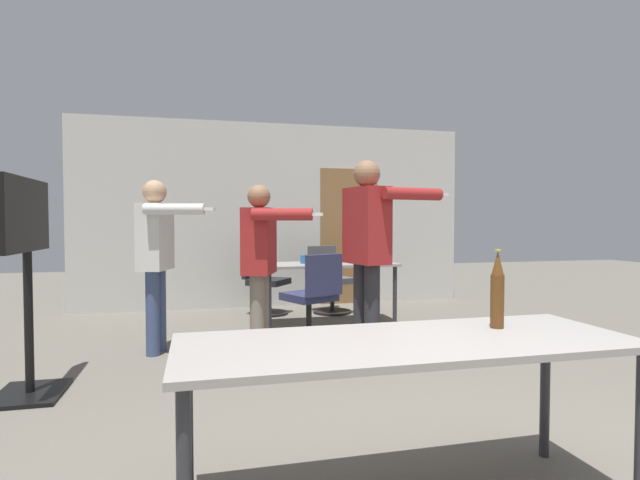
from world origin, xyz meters
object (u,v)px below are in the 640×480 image
Objects in this scene: tv_screen at (27,267)px; office_chair_side_rolled at (313,300)px; office_chair_far_left at (264,283)px; person_near_casual at (261,254)px; person_right_polo at (368,240)px; office_chair_far_right at (329,282)px; drink_cup at (303,259)px; person_left_plaid at (157,249)px; beer_bottle at (497,291)px.

tv_screen is 2.65m from office_chair_side_rolled.
office_chair_far_left is 1.67m from office_chair_side_rolled.
person_right_polo is at bearing 90.27° from person_near_casual.
tv_screen is 0.87× the size of person_right_polo.
office_chair_side_rolled is 1.66m from office_chair_far_right.
office_chair_side_rolled is 9.15× the size of drink_cup.
person_near_casual is at bearing 86.22° from person_left_plaid.
beer_bottle is at bearing -15.81° from person_right_polo.
person_right_polo reaches higher than office_chair_far_left.
beer_bottle is at bearing 42.20° from office_chair_far_left.
office_chair_side_rolled reaches higher than office_chair_far_right.
person_left_plaid is at bearing 19.43° from office_chair_far_right.
tv_screen is at bearing 143.72° from beer_bottle.
office_chair_far_left is 2.43× the size of beer_bottle.
beer_bottle is at bearing 37.18° from person_near_casual.
office_chair_far_right is at bearing 120.52° from office_chair_far_left.
person_left_plaid is 16.39× the size of drink_cup.
person_right_polo is at bearing -83.06° from tv_screen.
office_chair_side_rolled reaches higher than drink_cup.
drink_cup is (0.05, 0.76, 0.37)m from office_chair_side_rolled.
office_chair_far_right is 1.03m from drink_cup.
office_chair_far_left is (0.30, 2.13, -0.53)m from person_near_casual.
office_chair_side_rolled is 2.47× the size of beer_bottle.
office_chair_far_left is at bearing 112.19° from drink_cup.
office_chair_far_left is at bearing 76.57° from office_chair_side_rolled.
person_right_polo is at bearing 64.48° from office_chair_far_right.
tv_screen is 3.15m from beer_bottle.
office_chair_far_left reaches higher than drink_cup.
office_chair_far_right is at bearing 45.27° from office_chair_side_rolled.
office_chair_far_right is at bearing 169.14° from person_near_casual.
office_chair_side_rolled is at bearing -171.01° from person_right_polo.
beer_bottle is (-0.40, -4.55, 0.50)m from office_chair_far_right.
office_chair_far_right is at bearing 56.24° from drink_cup.
person_right_polo is (2.67, 0.32, 0.16)m from tv_screen.
person_right_polo is at bearing -80.46° from drink_cup.
person_left_plaid is at bearing -90.86° from person_near_casual.
office_chair_side_rolled is at bearing 50.26° from office_chair_far_right.
person_near_casual is at bearing 107.65° from beer_bottle.
tv_screen reaches higher than office_chair_far_left.
person_near_casual reaches higher than beer_bottle.
tv_screen is at bearing -178.20° from office_chair_side_rolled.
beer_bottle is at bearing 65.99° from office_chair_far_right.
person_right_polo reaches higher than drink_cup.
person_near_casual is (0.94, -0.35, -0.04)m from person_left_plaid.
person_left_plaid reaches higher than office_chair_far_left.
person_left_plaid reaches higher than beer_bottle.
office_chair_far_right is 9.09× the size of drink_cup.
person_right_polo reaches higher than office_chair_side_rolled.
beer_bottle is (2.54, -1.86, -0.00)m from tv_screen.
office_chair_far_left is at bearing 161.79° from person_left_plaid.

